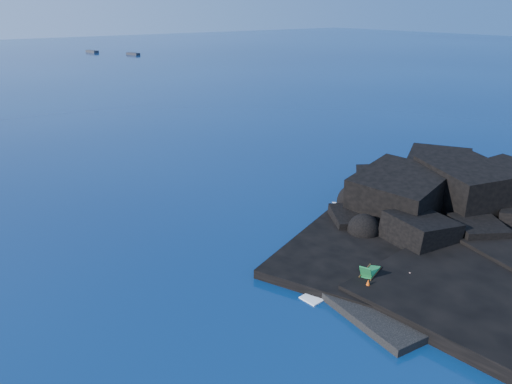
% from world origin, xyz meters
% --- Properties ---
extents(ground, '(400.00, 400.00, 0.00)m').
position_xyz_m(ground, '(0.00, 0.00, 0.00)').
color(ground, '#04173F').
rests_on(ground, ground).
extents(headland, '(24.00, 24.00, 3.60)m').
position_xyz_m(headland, '(13.00, 3.00, 0.00)').
color(headland, black).
rests_on(headland, ground).
extents(beach, '(9.08, 6.86, 0.70)m').
position_xyz_m(beach, '(4.50, 0.50, 0.00)').
color(beach, black).
rests_on(beach, ground).
extents(surf_foam, '(10.00, 8.00, 0.06)m').
position_xyz_m(surf_foam, '(5.00, 5.00, 0.00)').
color(surf_foam, white).
rests_on(surf_foam, ground).
extents(deck_chair, '(1.58, 1.10, 1.00)m').
position_xyz_m(deck_chair, '(3.09, 2.05, 0.85)').
color(deck_chair, '#16642E').
rests_on(deck_chair, beach).
extents(towel, '(2.14, 1.04, 0.06)m').
position_xyz_m(towel, '(4.06, 0.95, 0.38)').
color(towel, silver).
rests_on(towel, beach).
extents(sunbather, '(1.84, 0.48, 0.24)m').
position_xyz_m(sunbather, '(4.06, 0.95, 0.53)').
color(sunbather, tan).
rests_on(sunbather, towel).
extents(marker_cone, '(0.46, 0.46, 0.54)m').
position_xyz_m(marker_cone, '(2.17, 1.38, 0.62)').
color(marker_cone, '#D7470B').
rests_on(marker_cone, beach).
extents(distant_boat_a, '(2.18, 4.74, 0.61)m').
position_xyz_m(distant_boat_a, '(34.68, 127.41, 0.00)').
color(distant_boat_a, '#2B2C30').
rests_on(distant_boat_a, ground).
extents(distant_boat_b, '(2.24, 4.37, 0.56)m').
position_xyz_m(distant_boat_b, '(40.78, 114.38, 0.00)').
color(distant_boat_b, '#232328').
rests_on(distant_boat_b, ground).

